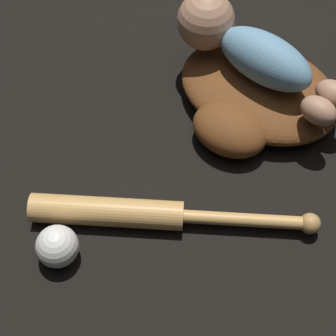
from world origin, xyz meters
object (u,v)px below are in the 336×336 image
(baby_figure, at_px, (245,46))
(baseball, at_px, (57,246))
(baseball_glove, at_px, (254,96))
(baseball_bat, at_px, (137,214))

(baby_figure, xyz_separation_m, baseball, (-0.08, 0.48, -0.09))
(baseball_glove, xyz_separation_m, baby_figure, (0.05, -0.01, 0.09))
(baseball_bat, bearing_deg, baseball, 78.11)
(baseball_glove, height_order, baby_figure, baby_figure)
(baseball_glove, distance_m, baseball, 0.47)
(baseball_bat, bearing_deg, baseball_glove, -80.61)
(baseball_glove, distance_m, baby_figure, 0.10)
(baby_figure, relative_size, baseball, 5.16)
(baseball_bat, distance_m, baseball, 0.14)
(baby_figure, relative_size, baseball_bat, 0.96)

